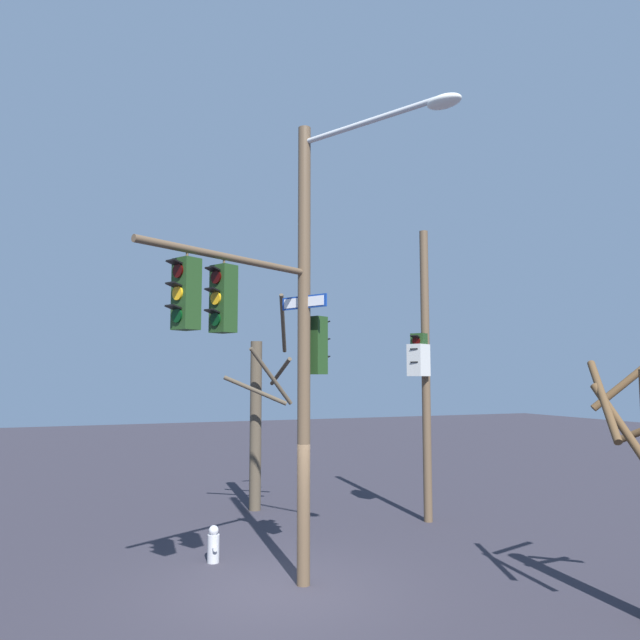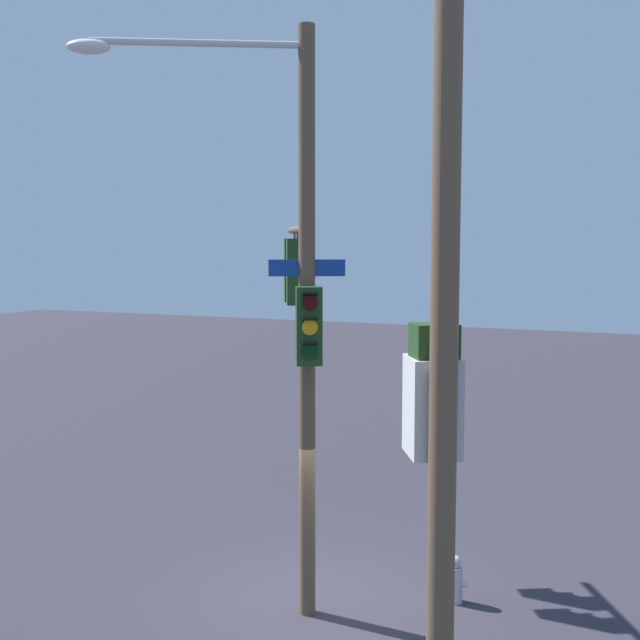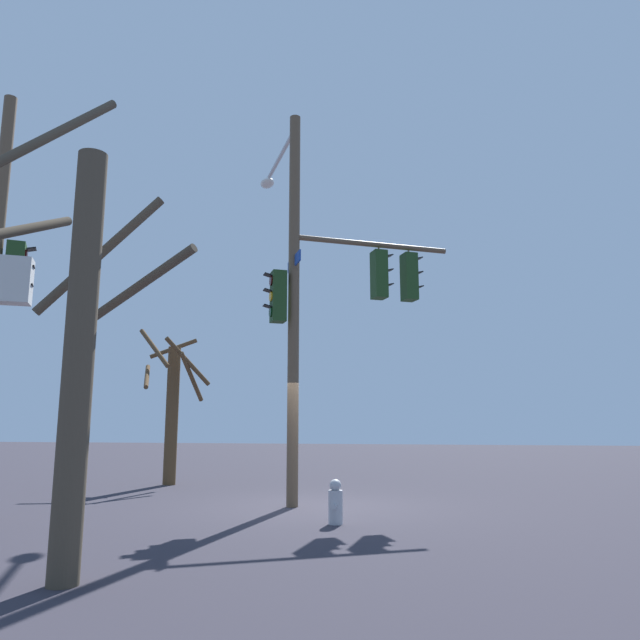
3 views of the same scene
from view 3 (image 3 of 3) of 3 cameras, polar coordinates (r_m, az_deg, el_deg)
The scene contains 6 objects.
ground_plane at distance 12.54m, azimuth -0.39°, elevation -17.55°, with size 80.00×80.00×0.00m, color #2D2B34.
main_signal_pole_assembly at distance 13.17m, azimuth 0.02°, elevation 3.93°, with size 3.47×4.99×8.52m.
secondary_pole_assembly at distance 11.89m, azimuth -28.30°, elevation 2.65°, with size 0.61×0.76×7.66m.
fire_hydrant at distance 10.38m, azimuth 1.50°, elevation -17.19°, with size 0.38×0.24×0.73m.
bare_tree_behind_pole at distance 7.16m, azimuth -22.12°, elevation -1.06°, with size 1.92×2.17×6.05m.
bare_tree_across_street at distance 17.39m, azimuth -14.08°, elevation -7.81°, with size 2.01×2.10×4.36m.
Camera 3 is at (-12.18, -2.49, 1.63)m, focal length 33.24 mm.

